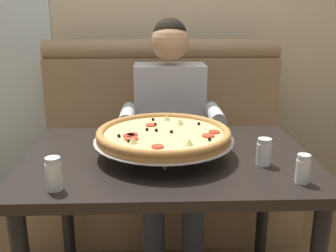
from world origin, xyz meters
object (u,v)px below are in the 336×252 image
object	(u,v)px
dining_table	(168,178)
shaker_oregano	(303,171)
shaker_parmesan	(264,154)
pizza	(164,135)
shaker_pepper_flakes	(54,176)
diner_main	(170,122)
booth_bench	(163,157)

from	to	relation	value
dining_table	shaker_oregano	bearing A→B (deg)	-31.84
shaker_parmesan	shaker_oregano	xyz separation A→B (m)	(0.09, -0.17, -0.00)
pizza	shaker_pepper_flakes	xyz separation A→B (m)	(-0.37, -0.31, -0.04)
dining_table	shaker_oregano	distance (m)	0.55
dining_table	shaker_pepper_flakes	size ratio (longest dim) A/B	10.34
pizza	shaker_parmesan	bearing A→B (deg)	-17.45
dining_table	diner_main	world-z (taller)	diner_main
shaker_pepper_flakes	pizza	bearing A→B (deg)	40.41
pizza	shaker_oregano	xyz separation A→B (m)	(0.47, -0.29, -0.04)
booth_bench	pizza	xyz separation A→B (m)	(-0.02, -0.87, 0.43)
shaker_parmesan	shaker_oregano	bearing A→B (deg)	-62.26
booth_bench	dining_table	xyz separation A→B (m)	(0.00, -0.87, 0.24)
booth_bench	dining_table	bearing A→B (deg)	-90.00
shaker_oregano	booth_bench	bearing A→B (deg)	111.24
shaker_oregano	shaker_pepper_flakes	bearing A→B (deg)	-178.23
diner_main	shaker_parmesan	bearing A→B (deg)	-65.64
booth_bench	pizza	world-z (taller)	booth_bench
pizza	shaker_parmesan	world-z (taller)	pizza
shaker_parmesan	booth_bench	bearing A→B (deg)	110.08
dining_table	pizza	world-z (taller)	pizza
booth_bench	dining_table	size ratio (longest dim) A/B	1.34
dining_table	pizza	xyz separation A→B (m)	(-0.02, 0.01, 0.18)
dining_table	diner_main	bearing A→B (deg)	86.74
shaker_parmesan	shaker_pepper_flakes	bearing A→B (deg)	-165.49
shaker_oregano	shaker_pepper_flakes	size ratio (longest dim) A/B	0.90
booth_bench	shaker_pepper_flakes	distance (m)	1.30
shaker_pepper_flakes	shaker_oregano	bearing A→B (deg)	1.77
dining_table	shaker_parmesan	bearing A→B (deg)	-17.15
shaker_parmesan	shaker_pepper_flakes	world-z (taller)	shaker_pepper_flakes
booth_bench	pizza	distance (m)	0.97
booth_bench	pizza	size ratio (longest dim) A/B	2.77
dining_table	shaker_parmesan	xyz separation A→B (m)	(0.36, -0.11, 0.14)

